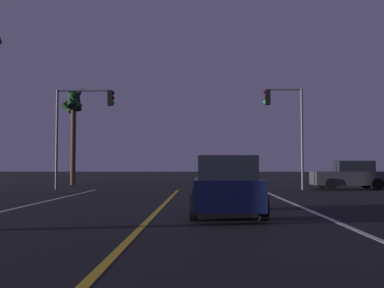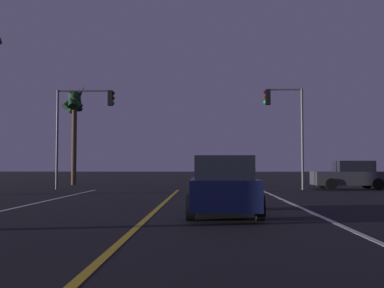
% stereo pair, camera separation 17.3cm
% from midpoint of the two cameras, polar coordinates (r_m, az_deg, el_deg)
% --- Properties ---
extents(lane_edge_right, '(0.16, 31.61, 0.01)m').
position_cam_midpoint_polar(lane_edge_right, '(10.56, 19.96, -10.37)').
color(lane_edge_right, silver).
rests_on(lane_edge_right, ground).
extents(lane_center_divider, '(0.16, 31.61, 0.01)m').
position_cam_midpoint_polar(lane_center_divider, '(10.14, -7.31, -10.84)').
color(lane_center_divider, gold).
rests_on(lane_center_divider, ground).
extents(car_lead_same_lane, '(2.02, 4.30, 1.70)m').
position_cam_midpoint_polar(car_lead_same_lane, '(12.92, 4.01, -5.46)').
color(car_lead_same_lane, black).
rests_on(car_lead_same_lane, ground).
extents(car_crossing_side, '(4.30, 2.02, 1.70)m').
position_cam_midpoint_polar(car_crossing_side, '(28.19, 19.46, -3.83)').
color(car_crossing_side, black).
rests_on(car_crossing_side, ground).
extents(traffic_light_near_right, '(2.33, 0.36, 5.97)m').
position_cam_midpoint_polar(traffic_light_near_right, '(26.82, 11.64, 3.55)').
color(traffic_light_near_right, '#4C4C51').
rests_on(traffic_light_near_right, ground).
extents(traffic_light_near_left, '(3.52, 0.36, 5.95)m').
position_cam_midpoint_polar(traffic_light_near_left, '(27.36, -13.92, 3.58)').
color(traffic_light_near_left, '#4C4C51').
rests_on(traffic_light_near_left, ground).
extents(palm_tree_left_far, '(2.07, 2.01, 7.43)m').
position_cam_midpoint_polar(palm_tree_left_far, '(33.91, -15.07, 4.73)').
color(palm_tree_left_far, '#473826').
rests_on(palm_tree_left_far, ground).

